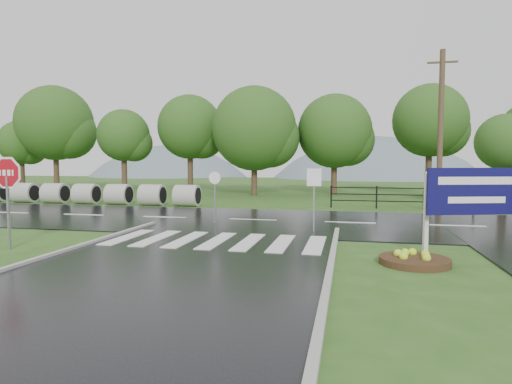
# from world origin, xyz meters

# --- Properties ---
(ground) EXTENTS (120.00, 120.00, 0.00)m
(ground) POSITION_xyz_m (0.00, 0.00, 0.00)
(ground) COLOR #2D551C
(ground) RESTS_ON ground
(main_road) EXTENTS (90.00, 8.00, 0.04)m
(main_road) POSITION_xyz_m (0.00, 10.00, 0.00)
(main_road) COLOR black
(main_road) RESTS_ON ground
(crosswalk) EXTENTS (6.50, 2.80, 0.02)m
(crosswalk) POSITION_xyz_m (0.00, 5.00, 0.06)
(crosswalk) COLOR silver
(crosswalk) RESTS_ON ground
(fence_west) EXTENTS (9.58, 0.08, 1.20)m
(fence_west) POSITION_xyz_m (7.75, 16.00, 0.72)
(fence_west) COLOR black
(fence_west) RESTS_ON ground
(hills) EXTENTS (102.00, 48.00, 48.00)m
(hills) POSITION_xyz_m (3.49, 65.00, -15.54)
(hills) COLOR slate
(hills) RESTS_ON ground
(treeline) EXTENTS (83.20, 5.20, 10.00)m
(treeline) POSITION_xyz_m (1.00, 24.00, 0.00)
(treeline) COLOR #244D17
(treeline) RESTS_ON ground
(culvert_pipes) EXTENTS (13.90, 1.20, 1.20)m
(culvert_pipes) POSITION_xyz_m (-11.20, 15.00, 0.60)
(culvert_pipes) COLOR #9E9B93
(culvert_pipes) RESTS_ON ground
(stop_sign) EXTENTS (1.24, 0.07, 2.79)m
(stop_sign) POSITION_xyz_m (-5.42, 2.76, 1.93)
(stop_sign) COLOR #939399
(stop_sign) RESTS_ON ground
(estate_billboard) EXTENTS (2.57, 0.83, 2.32)m
(estate_billboard) POSITION_xyz_m (7.16, 4.52, 1.59)
(estate_billboard) COLOR silver
(estate_billboard) RESTS_ON ground
(flower_bed) EXTENTS (1.66, 1.66, 0.33)m
(flower_bed) POSITION_xyz_m (5.51, 3.31, 0.12)
(flower_bed) COLOR #332111
(flower_bed) RESTS_ON ground
(reg_sign_small) EXTENTS (0.50, 0.09, 2.24)m
(reg_sign_small) POSITION_xyz_m (2.76, 7.44, 1.58)
(reg_sign_small) COLOR #939399
(reg_sign_small) RESTS_ON ground
(reg_sign_round) EXTENTS (0.49, 0.07, 2.09)m
(reg_sign_round) POSITION_xyz_m (-1.26, 8.72, 1.33)
(reg_sign_round) COLOR #939399
(reg_sign_round) RESTS_ON ground
(utility_pole_east) EXTENTS (1.42, 0.27, 8.01)m
(utility_pole_east) POSITION_xyz_m (8.36, 15.50, 4.07)
(utility_pole_east) COLOR #473523
(utility_pole_east) RESTS_ON ground
(entrance_tree_left) EXTENTS (2.95, 2.95, 5.01)m
(entrance_tree_left) POSITION_xyz_m (11.93, 17.50, 3.49)
(entrance_tree_left) COLOR #3D2B1C
(entrance_tree_left) RESTS_ON ground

